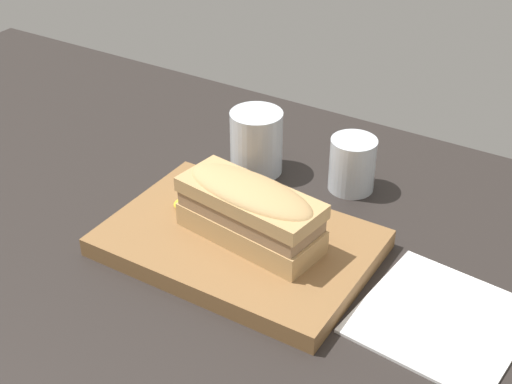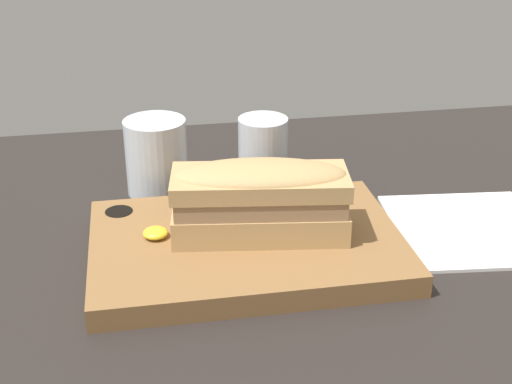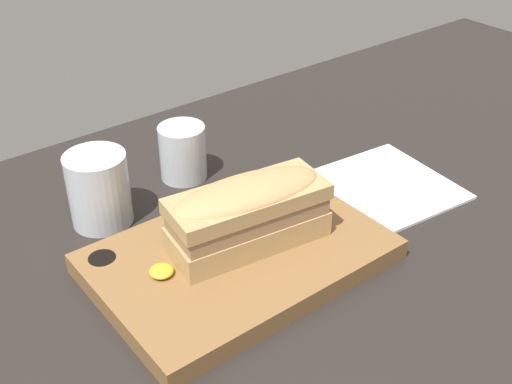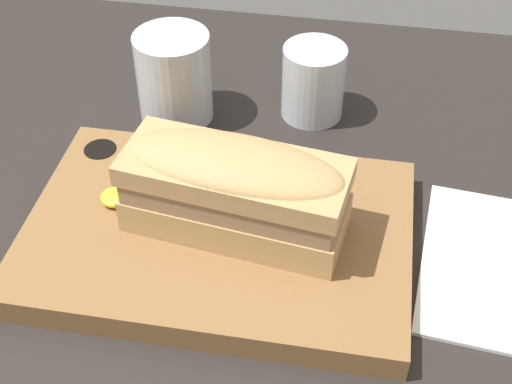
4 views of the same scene
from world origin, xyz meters
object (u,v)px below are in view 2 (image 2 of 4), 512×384
(sandwich, at_px, (260,196))
(napkin, at_px, (469,229))
(water_glass, at_px, (157,161))
(wine_glass, at_px, (264,148))
(serving_board, at_px, (245,245))

(sandwich, relative_size, napkin, 0.99)
(sandwich, bearing_deg, napkin, 2.03)
(water_glass, height_order, wine_glass, water_glass)
(sandwich, bearing_deg, water_glass, 119.28)
(napkin, bearing_deg, water_glass, 153.97)
(water_glass, relative_size, napkin, 0.50)
(serving_board, relative_size, water_glass, 3.44)
(serving_board, height_order, napkin, serving_board)
(sandwich, height_order, water_glass, sandwich)
(serving_board, xyz_separation_m, sandwich, (0.02, 0.00, 0.06))
(serving_board, xyz_separation_m, wine_glass, (0.06, 0.21, 0.02))
(sandwich, bearing_deg, wine_glass, 77.95)
(serving_board, bearing_deg, water_glass, 114.97)
(sandwich, distance_m, napkin, 0.26)
(sandwich, bearing_deg, serving_board, -173.83)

